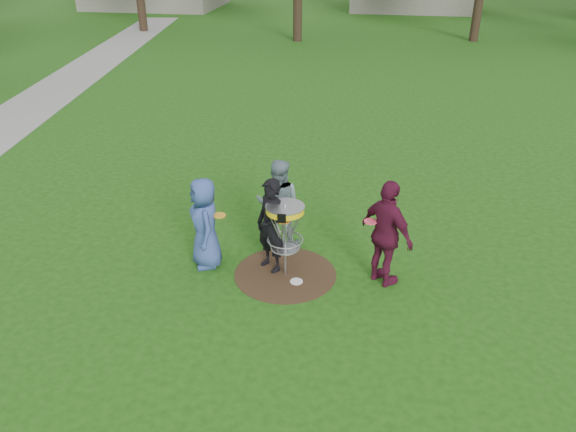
% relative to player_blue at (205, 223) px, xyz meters
% --- Properties ---
extents(ground, '(100.00, 100.00, 0.00)m').
position_rel_player_blue_xyz_m(ground, '(1.44, -0.10, -0.84)').
color(ground, '#19470F').
rests_on(ground, ground).
extents(dirt_patch, '(1.80, 1.80, 0.01)m').
position_rel_player_blue_xyz_m(dirt_patch, '(1.44, -0.10, -0.83)').
color(dirt_patch, '#47331E').
rests_on(dirt_patch, ground).
extents(concrete_path, '(7.75, 39.92, 0.02)m').
position_rel_player_blue_xyz_m(concrete_path, '(-8.56, 7.90, -0.83)').
color(concrete_path, '#9E9E99').
rests_on(concrete_path, ground).
extents(player_blue, '(0.84, 0.97, 1.67)m').
position_rel_player_blue_xyz_m(player_blue, '(0.00, 0.00, 0.00)').
color(player_blue, '#354E93').
rests_on(player_blue, ground).
extents(player_black, '(0.75, 0.71, 1.72)m').
position_rel_player_blue_xyz_m(player_black, '(1.17, 0.05, 0.02)').
color(player_black, black).
rests_on(player_black, ground).
extents(player_grey, '(0.87, 0.69, 1.73)m').
position_rel_player_blue_xyz_m(player_grey, '(1.14, 0.93, 0.03)').
color(player_grey, slate).
rests_on(player_grey, ground).
extents(player_maroon, '(1.11, 1.11, 1.89)m').
position_rel_player_blue_xyz_m(player_maroon, '(3.14, -0.07, 0.11)').
color(player_maroon, '#56132D').
rests_on(player_maroon, ground).
extents(disc_on_grass, '(0.22, 0.22, 0.02)m').
position_rel_player_blue_xyz_m(disc_on_grass, '(1.67, -0.32, -0.83)').
color(disc_on_grass, white).
rests_on(disc_on_grass, ground).
extents(disc_golf_basket, '(0.66, 0.67, 1.38)m').
position_rel_player_blue_xyz_m(disc_golf_basket, '(1.44, -0.10, 0.18)').
color(disc_golf_basket, '#9EA0A5').
rests_on(disc_golf_basket, ground).
extents(held_discs, '(2.80, 0.96, 0.15)m').
position_rel_player_blue_xyz_m(held_discs, '(1.44, 0.12, 0.24)').
color(held_discs, orange).
rests_on(held_discs, ground).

